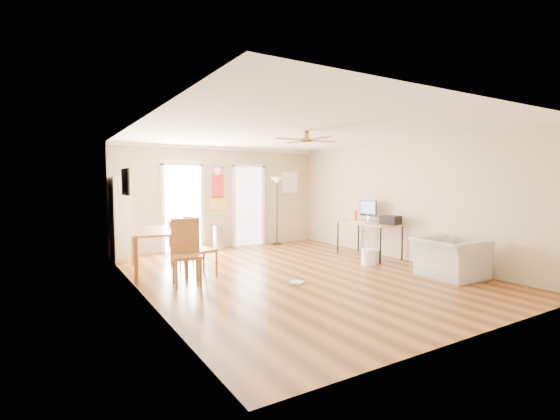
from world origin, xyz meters
TOP-DOWN VIEW (x-y plane):
  - floor at (0.00, 0.00)m, footprint 7.00×7.00m
  - ceiling at (0.00, 0.00)m, footprint 5.50×7.00m
  - wall_back at (0.00, 3.50)m, footprint 5.50×0.04m
  - wall_front at (0.00, -3.50)m, footprint 5.50×0.04m
  - wall_left at (-2.75, 0.00)m, footprint 0.04×7.00m
  - wall_right at (2.75, 0.00)m, footprint 0.04×7.00m
  - crown_molding at (0.00, 0.00)m, footprint 5.50×7.00m
  - kitchen_doorway at (-1.05, 3.48)m, footprint 0.90×0.10m
  - bathroom_doorway at (0.75, 3.48)m, footprint 0.80×0.10m
  - wall_decal at (-0.13, 3.48)m, footprint 0.46×0.03m
  - ac_grille at (2.05, 3.47)m, footprint 0.50×0.04m
  - framed_poster at (-2.73, 1.40)m, footprint 0.04×0.66m
  - ceiling_fan at (0.00, -0.30)m, footprint 1.24×1.24m
  - bookshelf at (-2.55, 3.13)m, footprint 0.40×0.83m
  - dining_table at (-2.15, 1.53)m, footprint 1.20×1.73m
  - dining_chair_right_a at (-1.60, 1.81)m, footprint 0.47×0.47m
  - dining_chair_right_b at (-1.60, 0.68)m, footprint 0.55×0.55m
  - dining_chair_near at (-2.01, 0.22)m, footprint 0.51×0.51m
  - trash_can at (-0.23, 3.22)m, footprint 0.35×0.35m
  - torchiere_lamp at (1.47, 3.19)m, footprint 0.39×0.39m
  - computer_desk at (2.33, 0.56)m, footprint 0.73×1.46m
  - imac at (2.47, 0.73)m, footprint 0.13×0.53m
  - keyboard at (2.20, 0.77)m, footprint 0.26×0.46m
  - printer at (2.45, 0.02)m, footprint 0.39×0.43m
  - orange_bottle at (2.30, 0.97)m, footprint 0.10×0.10m
  - wastebasket_a at (1.68, -0.12)m, footprint 0.31×0.31m
  - wastebasket_b at (1.96, 0.00)m, footprint 0.25×0.25m
  - floor_cloth at (-0.40, -0.62)m, footprint 0.32×0.30m
  - armchair at (2.15, -1.65)m, footprint 1.01×1.14m

SIDE VIEW (x-z plane):
  - floor at x=0.00m, z-range 0.00..0.00m
  - floor_cloth at x=-0.40m, z-range 0.00..0.04m
  - wastebasket_b at x=1.96m, z-range 0.00..0.27m
  - wastebasket_a at x=1.68m, z-range 0.00..0.33m
  - trash_can at x=-0.23m, z-range 0.00..0.60m
  - armchair at x=2.15m, z-range 0.00..0.70m
  - computer_desk at x=2.33m, z-range 0.00..0.78m
  - dining_table at x=-2.15m, z-range 0.00..0.80m
  - dining_chair_right_a at x=-1.60m, z-range 0.00..0.90m
  - dining_chair_near at x=-2.01m, z-range 0.00..1.08m
  - dining_chair_right_b at x=-1.60m, z-range 0.00..1.08m
  - keyboard at x=2.20m, z-range 0.78..0.80m
  - printer at x=2.45m, z-range 0.78..0.97m
  - bookshelf at x=-2.55m, z-range 0.00..1.81m
  - orange_bottle at x=2.30m, z-range 0.78..1.04m
  - torchiere_lamp at x=1.47m, z-range 0.00..1.83m
  - imac at x=2.47m, z-range 0.78..1.28m
  - kitchen_doorway at x=-1.05m, z-range 0.00..2.10m
  - bathroom_doorway at x=0.75m, z-range 0.00..2.10m
  - wall_back at x=0.00m, z-range 0.00..2.60m
  - wall_front at x=0.00m, z-range 0.00..2.60m
  - wall_left at x=-2.75m, z-range 0.00..2.60m
  - wall_right at x=2.75m, z-range 0.00..2.60m
  - wall_decal at x=-0.13m, z-range 1.00..2.10m
  - ac_grille at x=2.05m, z-range 1.40..2.00m
  - framed_poster at x=-2.73m, z-range 1.46..1.94m
  - ceiling_fan at x=0.00m, z-range 2.33..2.53m
  - crown_molding at x=0.00m, z-range 2.52..2.60m
  - ceiling at x=0.00m, z-range 2.60..2.60m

